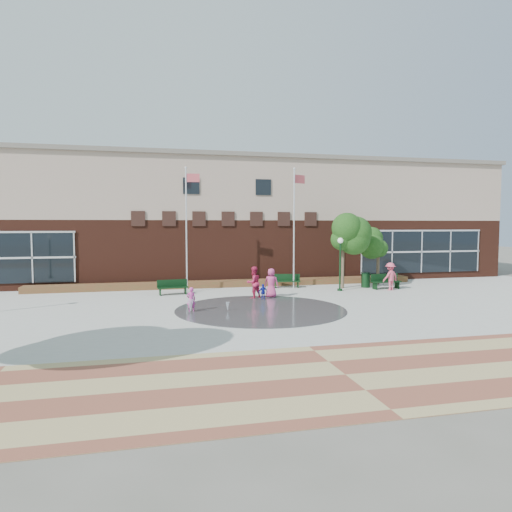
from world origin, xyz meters
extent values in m
plane|color=#666056|center=(0.00, 0.00, 0.00)|extent=(120.00, 120.00, 0.00)
cube|color=#A8A8A0|center=(0.00, 4.00, 0.00)|extent=(46.00, 18.00, 0.01)
cube|color=brown|center=(0.00, -7.00, 0.00)|extent=(46.00, 6.00, 0.01)
cylinder|color=#383A3D|center=(0.00, 3.00, 0.00)|extent=(8.40, 8.40, 0.01)
cube|color=#4A2117|center=(0.00, 17.50, 2.25)|extent=(44.00, 10.00, 4.50)
cube|color=tan|center=(0.00, 17.50, 6.75)|extent=(44.00, 10.00, 4.50)
cube|color=slate|center=(0.00, 17.50, 9.05)|extent=(44.40, 10.40, 0.30)
cube|color=black|center=(15.00, 12.48, 2.11)|extent=(10.00, 0.12, 3.19)
cube|color=black|center=(-2.50, 12.48, 6.79)|extent=(1.10, 0.10, 1.10)
cube|color=black|center=(2.50, 12.48, 6.79)|extent=(1.10, 0.10, 1.10)
cube|color=maroon|center=(0.00, 11.60, 0.00)|extent=(26.00, 1.20, 0.40)
cylinder|color=white|center=(-3.06, 9.76, 3.81)|extent=(0.09, 0.09, 7.61)
sphere|color=white|center=(-3.06, 9.76, 7.66)|extent=(0.15, 0.15, 0.15)
cube|color=#C64952|center=(-2.65, 9.70, 7.06)|extent=(0.83, 0.14, 0.51)
cylinder|color=white|center=(3.97, 10.04, 3.89)|extent=(0.10, 0.10, 7.78)
sphere|color=white|center=(3.97, 10.04, 7.82)|extent=(0.16, 0.16, 0.16)
cube|color=#C64952|center=(4.39, 10.21, 7.18)|extent=(0.84, 0.35, 0.55)
cylinder|color=black|center=(6.39, 8.05, 1.52)|extent=(0.11, 0.11, 3.04)
cylinder|color=black|center=(6.39, 8.05, 0.07)|extent=(0.32, 0.32, 0.14)
sphere|color=white|center=(6.39, 8.05, 3.20)|extent=(0.36, 0.36, 0.36)
cube|color=black|center=(-3.98, 8.80, 0.45)|extent=(1.85, 0.70, 0.06)
cube|color=black|center=(-4.01, 9.02, 0.68)|extent=(1.80, 0.25, 0.45)
cube|color=black|center=(3.52, 10.18, 0.45)|extent=(1.87, 0.89, 0.06)
cube|color=black|center=(3.57, 10.40, 0.68)|extent=(1.77, 0.45, 0.45)
cube|color=black|center=(9.65, 8.12, 0.49)|extent=(1.99, 0.65, 0.07)
cube|color=black|center=(9.64, 8.36, 0.74)|extent=(1.97, 0.16, 0.49)
cylinder|color=black|center=(8.69, 9.09, 0.48)|extent=(0.58, 0.58, 0.97)
cylinder|color=black|center=(8.69, 9.09, 0.98)|extent=(0.62, 0.62, 0.06)
cylinder|color=#48392A|center=(7.08, 9.17, 1.47)|extent=(0.20, 0.20, 2.93)
cylinder|color=#48392A|center=(10.18, 10.22, 1.20)|extent=(0.21, 0.21, 2.40)
cone|color=white|center=(-3.44, 2.97, 0.00)|extent=(0.31, 0.31, 0.60)
cone|color=white|center=(-1.66, 2.94, 0.00)|extent=(0.19, 0.19, 0.43)
imported|color=#D13B9A|center=(-3.39, 3.23, 0.60)|extent=(0.49, 0.37, 1.21)
imported|color=#C4244E|center=(0.43, 6.46, 0.91)|extent=(1.09, 0.99, 1.82)
imported|color=#C93C7B|center=(1.50, 6.55, 0.85)|extent=(0.98, 0.86, 1.69)
imported|color=#131D9E|center=(0.83, 5.79, 0.45)|extent=(0.55, 0.26, 0.91)
imported|color=#DD4C6A|center=(9.63, 7.57, 0.89)|extent=(1.29, 0.97, 1.78)
camera|label=1|loc=(-5.28, -18.60, 4.22)|focal=32.00mm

